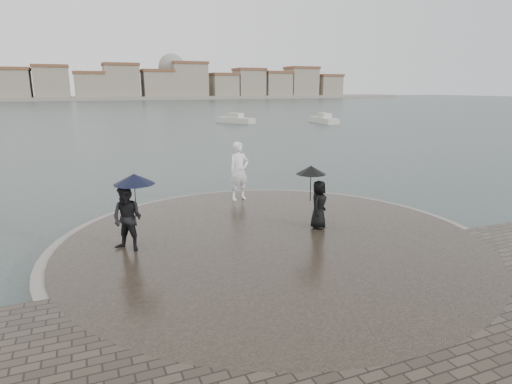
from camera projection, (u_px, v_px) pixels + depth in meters
name	position (u px, v px, depth m)	size (l,w,h in m)	color
ground	(341.00, 306.00, 9.24)	(400.00, 400.00, 0.00)	#2B3835
kerb_ring	(273.00, 245.00, 12.34)	(12.50, 12.50, 0.32)	gray
quay_tip	(273.00, 245.00, 12.34)	(11.90, 11.90, 0.36)	#2D261E
statue	(239.00, 171.00, 16.34)	(0.81, 0.53, 2.23)	white
visitor_left	(129.00, 208.00, 11.24)	(1.34, 1.17, 2.04)	black
visitor_right	(316.00, 194.00, 13.02)	(1.15, 0.99, 1.95)	black
far_skyline	(70.00, 84.00, 149.83)	(260.00, 20.00, 37.00)	gray
boats	(204.00, 127.00, 46.79)	(44.43, 23.84, 1.50)	beige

